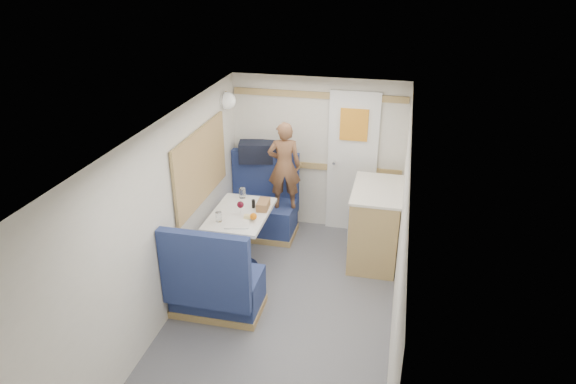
% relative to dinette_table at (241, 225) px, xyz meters
% --- Properties ---
extents(floor, '(4.50, 4.50, 0.00)m').
position_rel_dinette_table_xyz_m(floor, '(0.65, -1.00, -0.57)').
color(floor, '#515156').
rests_on(floor, ground).
extents(ceiling, '(4.50, 4.50, 0.00)m').
position_rel_dinette_table_xyz_m(ceiling, '(0.65, -1.00, 1.43)').
color(ceiling, silver).
rests_on(ceiling, wall_back).
extents(wall_back, '(2.20, 0.02, 2.00)m').
position_rel_dinette_table_xyz_m(wall_back, '(0.65, 1.25, 0.43)').
color(wall_back, silver).
rests_on(wall_back, floor).
extents(wall_left, '(0.02, 4.50, 2.00)m').
position_rel_dinette_table_xyz_m(wall_left, '(-0.45, -1.00, 0.43)').
color(wall_left, silver).
rests_on(wall_left, floor).
extents(wall_right, '(0.02, 4.50, 2.00)m').
position_rel_dinette_table_xyz_m(wall_right, '(1.75, -1.00, 0.43)').
color(wall_right, silver).
rests_on(wall_right, floor).
extents(oak_trim_low, '(2.15, 0.02, 0.08)m').
position_rel_dinette_table_xyz_m(oak_trim_low, '(0.65, 1.23, 0.28)').
color(oak_trim_low, olive).
rests_on(oak_trim_low, wall_back).
extents(oak_trim_high, '(2.15, 0.02, 0.08)m').
position_rel_dinette_table_xyz_m(oak_trim_high, '(0.65, 1.23, 1.21)').
color(oak_trim_high, olive).
rests_on(oak_trim_high, wall_back).
extents(side_window, '(0.04, 1.30, 0.72)m').
position_rel_dinette_table_xyz_m(side_window, '(-0.43, 0.00, 0.68)').
color(side_window, '#959F87').
rests_on(side_window, wall_left).
extents(rear_door, '(0.62, 0.12, 1.86)m').
position_rel_dinette_table_xyz_m(rear_door, '(1.10, 1.22, 0.41)').
color(rear_door, white).
rests_on(rear_door, wall_back).
extents(dinette_table, '(0.62, 0.92, 0.72)m').
position_rel_dinette_table_xyz_m(dinette_table, '(0.00, 0.00, 0.00)').
color(dinette_table, white).
rests_on(dinette_table, floor).
extents(bench_far, '(0.90, 0.59, 1.05)m').
position_rel_dinette_table_xyz_m(bench_far, '(-0.00, 0.86, -0.27)').
color(bench_far, '#18224D').
rests_on(bench_far, floor).
extents(bench_near, '(0.90, 0.59, 1.05)m').
position_rel_dinette_table_xyz_m(bench_near, '(-0.00, -0.86, -0.27)').
color(bench_near, '#18224D').
rests_on(bench_near, floor).
extents(ledge, '(0.90, 0.14, 0.04)m').
position_rel_dinette_table_xyz_m(ledge, '(-0.00, 1.12, 0.31)').
color(ledge, olive).
rests_on(ledge, bench_far).
extents(dome_light, '(0.20, 0.20, 0.20)m').
position_rel_dinette_table_xyz_m(dome_light, '(-0.39, 0.85, 1.18)').
color(dome_light, white).
rests_on(dome_light, wall_left).
extents(galley_counter, '(0.57, 0.92, 0.92)m').
position_rel_dinette_table_xyz_m(galley_counter, '(1.47, 0.55, -0.10)').
color(galley_counter, olive).
rests_on(galley_counter, floor).
extents(person, '(0.45, 0.35, 1.11)m').
position_rel_dinette_table_xyz_m(person, '(0.32, 0.78, 0.44)').
color(person, brown).
rests_on(person, bench_far).
extents(duffel_bag, '(0.58, 0.36, 0.26)m').
position_rel_dinette_table_xyz_m(duffel_bag, '(-0.08, 1.12, 0.46)').
color(duffel_bag, black).
rests_on(duffel_bag, ledge).
extents(tray, '(0.33, 0.39, 0.02)m').
position_rel_dinette_table_xyz_m(tray, '(0.04, -0.21, 0.16)').
color(tray, white).
rests_on(tray, dinette_table).
extents(orange_fruit, '(0.08, 0.08, 0.08)m').
position_rel_dinette_table_xyz_m(orange_fruit, '(0.20, -0.16, 0.21)').
color(orange_fruit, '#ED5B0A').
rests_on(orange_fruit, tray).
extents(cheese_block, '(0.10, 0.07, 0.03)m').
position_rel_dinette_table_xyz_m(cheese_block, '(0.14, -0.13, 0.19)').
color(cheese_block, '#E8DF86').
rests_on(cheese_block, tray).
extents(wine_glass, '(0.08, 0.08, 0.17)m').
position_rel_dinette_table_xyz_m(wine_glass, '(0.03, -0.06, 0.28)').
color(wine_glass, white).
rests_on(wine_glass, dinette_table).
extents(tumbler_left, '(0.07, 0.07, 0.11)m').
position_rel_dinette_table_xyz_m(tumbler_left, '(-0.16, -0.25, 0.21)').
color(tumbler_left, white).
rests_on(tumbler_left, dinette_table).
extents(tumbler_mid, '(0.07, 0.07, 0.12)m').
position_rel_dinette_table_xyz_m(tumbler_mid, '(-0.09, 0.38, 0.21)').
color(tumbler_mid, silver).
rests_on(tumbler_mid, dinette_table).
extents(beer_glass, '(0.06, 0.06, 0.09)m').
position_rel_dinette_table_xyz_m(beer_glass, '(0.22, 0.10, 0.20)').
color(beer_glass, brown).
rests_on(beer_glass, dinette_table).
extents(pepper_grinder, '(0.04, 0.04, 0.10)m').
position_rel_dinette_table_xyz_m(pepper_grinder, '(0.11, 0.15, 0.20)').
color(pepper_grinder, black).
rests_on(pepper_grinder, dinette_table).
extents(bread_loaf, '(0.14, 0.23, 0.09)m').
position_rel_dinette_table_xyz_m(bread_loaf, '(0.22, 0.16, 0.20)').
color(bread_loaf, olive).
rests_on(bread_loaf, dinette_table).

